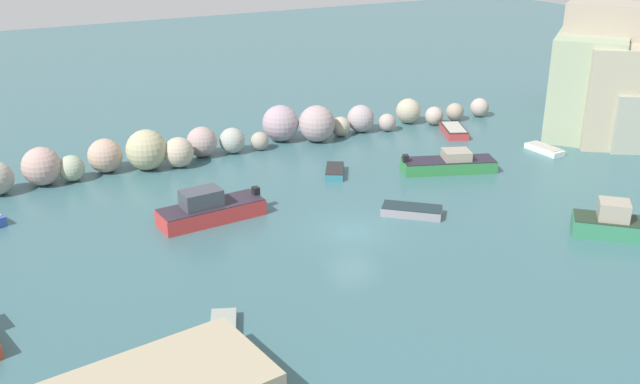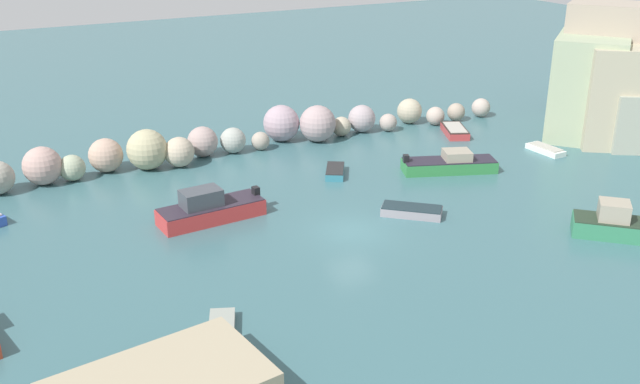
# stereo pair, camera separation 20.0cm
# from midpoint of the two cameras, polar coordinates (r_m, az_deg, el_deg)

# --- Properties ---
(cove_water) EXTENTS (160.00, 160.00, 0.00)m
(cove_water) POSITION_cam_midpoint_polar(r_m,az_deg,el_deg) (39.82, 2.66, -3.13)
(cove_water) COLOR #39636A
(cove_water) RESTS_ON ground
(cliff_headland_right) EXTENTS (16.18, 15.81, 9.87)m
(cliff_headland_right) POSITION_cam_midpoint_polar(r_m,az_deg,el_deg) (60.91, 22.58, 7.64)
(cliff_headland_right) COLOR #A59A96
(cliff_headland_right) RESTS_ON ground
(rock_breakwater) EXTENTS (39.48, 4.37, 2.75)m
(rock_breakwater) POSITION_cam_midpoint_polar(r_m,az_deg,el_deg) (52.19, -6.54, 4.30)
(rock_breakwater) COLOR #A39F90
(rock_breakwater) RESTS_ON ground
(moored_boat_0) EXTENTS (6.50, 3.97, 1.44)m
(moored_boat_0) POSITION_cam_midpoint_polar(r_m,az_deg,el_deg) (49.21, 10.35, 2.20)
(moored_boat_0) COLOR #328342
(moored_boat_0) RESTS_ON cove_water
(moored_boat_1) EXTENTS (2.00, 2.84, 0.39)m
(moored_boat_1) POSITION_cam_midpoint_polar(r_m,az_deg,el_deg) (31.18, -7.59, -10.61)
(moored_boat_1) COLOR gray
(moored_boat_1) RESTS_ON cove_water
(moored_boat_2) EXTENTS (3.48, 3.31, 0.55)m
(moored_boat_2) POSITION_cam_midpoint_polar(r_m,az_deg,el_deg) (42.03, 7.39, -1.49)
(moored_boat_2) COLOR gray
(moored_boat_2) RESTS_ON cove_water
(moored_boat_3) EXTENTS (6.14, 2.44, 1.95)m
(moored_boat_3) POSITION_cam_midpoint_polar(r_m,az_deg,el_deg) (41.36, -8.59, -1.33)
(moored_boat_3) COLOR #C63534
(moored_boat_3) RESTS_ON cove_water
(moored_boat_4) EXTENTS (2.34, 2.83, 0.51)m
(moored_boat_4) POSITION_cam_midpoint_polar(r_m,az_deg,el_deg) (47.84, 1.32, 1.64)
(moored_boat_4) COLOR teal
(moored_boat_4) RESTS_ON cove_water
(moored_boat_5) EXTENTS (5.09, 4.97, 1.98)m
(moored_boat_5) POSITION_cam_midpoint_polar(r_m,az_deg,el_deg) (42.19, 22.85, -2.43)
(moored_boat_5) COLOR #327D56
(moored_boat_5) RESTS_ON cove_water
(moored_boat_7) EXTENTS (1.29, 2.93, 0.45)m
(moored_boat_7) POSITION_cam_midpoint_polar(r_m,az_deg,el_deg) (54.77, 17.49, 3.23)
(moored_boat_7) COLOR white
(moored_boat_7) RESTS_ON cove_water
(moored_boat_9) EXTENTS (2.83, 3.77, 0.61)m
(moored_boat_9) POSITION_cam_midpoint_polar(r_m,az_deg,el_deg) (57.26, 10.71, 4.79)
(moored_boat_9) COLOR #BE3A3C
(moored_boat_9) RESTS_ON cove_water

